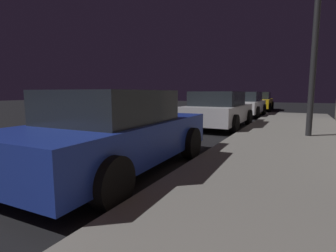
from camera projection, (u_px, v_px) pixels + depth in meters
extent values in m
cube|color=navy|center=(117.00, 139.00, 4.57)|extent=(1.95, 4.31, 0.64)
cube|color=#1E2328|center=(111.00, 107.00, 4.37)|extent=(1.67, 2.07, 0.56)
cylinder|color=black|center=(119.00, 137.00, 6.18)|extent=(0.24, 0.67, 0.66)
cylinder|color=black|center=(191.00, 143.00, 5.38)|extent=(0.24, 0.67, 0.66)
cylinder|color=black|center=(13.00, 164.00, 3.82)|extent=(0.24, 0.67, 0.66)
cylinder|color=black|center=(113.00, 183.00, 3.02)|extent=(0.24, 0.67, 0.66)
cube|color=#B7B7BF|center=(218.00, 113.00, 10.20)|extent=(1.90, 4.26, 0.64)
cube|color=#1E2328|center=(218.00, 99.00, 10.02)|extent=(1.67, 2.29, 0.56)
cylinder|color=black|center=(206.00, 116.00, 11.83)|extent=(0.22, 0.66, 0.66)
cylinder|color=black|center=(249.00, 117.00, 10.96)|extent=(0.22, 0.66, 0.66)
cylinder|color=black|center=(183.00, 121.00, 9.51)|extent=(0.22, 0.66, 0.66)
cylinder|color=black|center=(235.00, 124.00, 8.64)|extent=(0.22, 0.66, 0.66)
cube|color=silver|center=(245.00, 106.00, 15.23)|extent=(1.74, 4.50, 0.64)
cube|color=#1E2328|center=(246.00, 97.00, 15.18)|extent=(1.53, 2.38, 0.56)
cylinder|color=black|center=(236.00, 109.00, 16.89)|extent=(0.22, 0.66, 0.66)
cylinder|color=black|center=(264.00, 110.00, 16.09)|extent=(0.22, 0.66, 0.66)
cylinder|color=black|center=(225.00, 111.00, 14.43)|extent=(0.22, 0.66, 0.66)
cylinder|color=black|center=(257.00, 113.00, 13.64)|extent=(0.22, 0.66, 0.66)
cube|color=gold|center=(259.00, 103.00, 20.16)|extent=(1.89, 4.65, 0.64)
cube|color=#1E2328|center=(259.00, 96.00, 20.14)|extent=(1.61, 2.29, 0.56)
cylinder|color=black|center=(250.00, 105.00, 21.85)|extent=(0.24, 0.67, 0.66)
cylinder|color=black|center=(272.00, 105.00, 21.09)|extent=(0.24, 0.67, 0.66)
cylinder|color=black|center=(244.00, 107.00, 19.30)|extent=(0.24, 0.67, 0.66)
cylinder|color=black|center=(269.00, 107.00, 18.54)|extent=(0.24, 0.67, 0.66)
cylinder|color=black|center=(314.00, 52.00, 7.10)|extent=(0.16, 0.16, 4.74)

